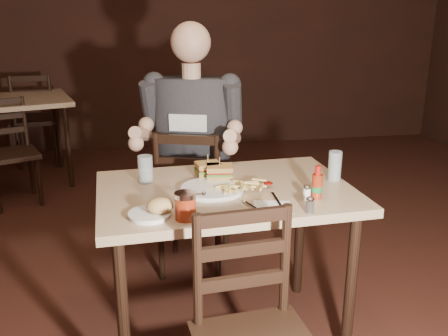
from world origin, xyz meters
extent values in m
plane|color=black|center=(0.00, 0.00, 0.00)|extent=(7.00, 7.00, 0.00)
plane|color=#391D14|center=(0.00, 3.50, 1.40)|extent=(6.00, 0.00, 6.00)
cube|color=tan|center=(-0.13, -0.05, 0.75)|extent=(1.16, 0.81, 0.04)
cylinder|color=black|center=(-0.60, -0.37, 0.36)|extent=(0.05, 0.05, 0.73)
cylinder|color=black|center=(-0.63, 0.22, 0.36)|extent=(0.05, 0.05, 0.73)
cylinder|color=black|center=(0.37, -0.32, 0.36)|extent=(0.05, 0.05, 0.73)
cylinder|color=black|center=(0.34, 0.28, 0.36)|extent=(0.05, 0.05, 0.73)
cube|color=tan|center=(-1.51, 2.50, 0.75)|extent=(0.99, 0.99, 0.04)
cylinder|color=black|center=(-1.11, 2.28, 0.36)|extent=(0.04, 0.04, 0.73)
cylinder|color=black|center=(-1.28, 2.89, 0.36)|extent=(0.04, 0.04, 0.73)
cylinder|color=white|center=(-0.19, -0.08, 0.78)|extent=(0.28, 0.28, 0.02)
ellipsoid|color=maroon|center=(0.06, -0.07, 0.79)|extent=(0.05, 0.05, 0.01)
cylinder|color=silver|center=(-0.48, 0.10, 0.83)|extent=(0.07, 0.07, 0.12)
cylinder|color=silver|center=(0.39, -0.02, 0.84)|extent=(0.06, 0.06, 0.14)
cube|color=white|center=(0.02, -0.30, 0.77)|extent=(0.18, 0.17, 0.00)
cube|color=silver|center=(-0.06, -0.30, 0.78)|extent=(0.07, 0.18, 0.00)
cube|color=silver|center=(0.05, -0.22, 0.78)|extent=(0.02, 0.16, 0.00)
cylinder|color=white|center=(-0.47, -0.30, 0.78)|extent=(0.17, 0.17, 0.01)
ellipsoid|color=tan|center=(-0.43, -0.30, 0.81)|extent=(0.11, 0.09, 0.06)
camera|label=1|loc=(-0.49, -2.09, 1.54)|focal=40.00mm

